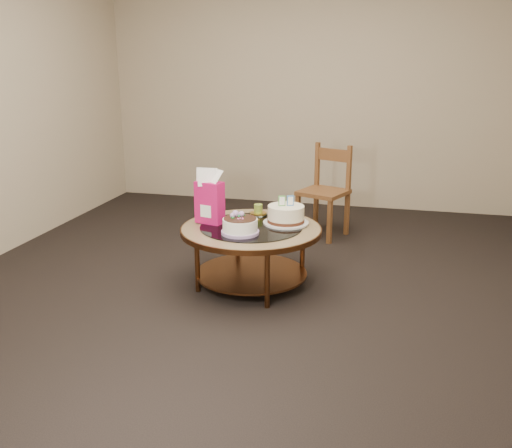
% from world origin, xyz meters
% --- Properties ---
extents(ground, '(5.00, 5.00, 0.00)m').
position_xyz_m(ground, '(0.00, 0.00, 0.00)').
color(ground, black).
rests_on(ground, ground).
extents(room_walls, '(4.52, 5.02, 2.61)m').
position_xyz_m(room_walls, '(0.00, 0.00, 1.54)').
color(room_walls, tan).
rests_on(room_walls, ground).
extents(coffee_table, '(1.02, 1.02, 0.46)m').
position_xyz_m(coffee_table, '(0.00, -0.00, 0.38)').
color(coffee_table, '#563018').
rests_on(coffee_table, ground).
extents(decorated_cake, '(0.26, 0.26, 0.15)m').
position_xyz_m(decorated_cake, '(-0.03, -0.18, 0.51)').
color(decorated_cake, '#A785BD').
rests_on(decorated_cake, coffee_table).
extents(cream_cake, '(0.33, 0.33, 0.21)m').
position_xyz_m(cream_cake, '(0.23, 0.13, 0.52)').
color(cream_cake, silver).
rests_on(cream_cake, coffee_table).
extents(gift_bag, '(0.22, 0.18, 0.40)m').
position_xyz_m(gift_bag, '(-0.32, 0.02, 0.65)').
color(gift_bag, '#D41369').
rests_on(gift_bag, coffee_table).
extents(pillar_candle, '(0.13, 0.13, 0.10)m').
position_xyz_m(pillar_candle, '(-0.02, 0.30, 0.49)').
color(pillar_candle, '#DAC259').
rests_on(pillar_candle, coffee_table).
extents(dining_chair, '(0.51, 0.51, 0.85)m').
position_xyz_m(dining_chair, '(0.36, 1.37, 0.43)').
color(dining_chair, brown).
rests_on(dining_chair, ground).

